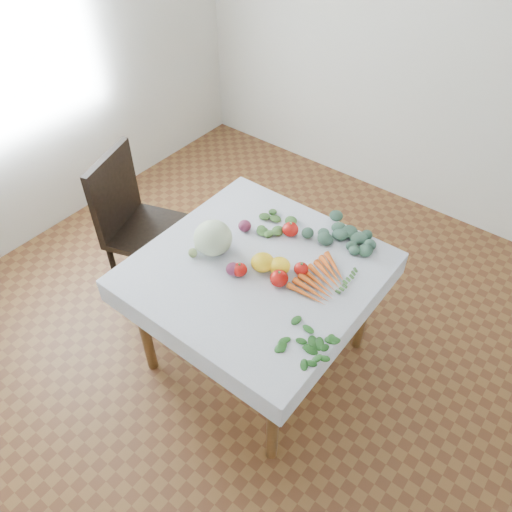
{
  "coord_description": "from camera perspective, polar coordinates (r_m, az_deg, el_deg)",
  "views": [
    {
      "loc": [
        1.09,
        -1.4,
        2.53
      ],
      "look_at": [
        -0.01,
        0.01,
        0.82
      ],
      "focal_mm": 35.0,
      "sensor_mm": 36.0,
      "label": 1
    }
  ],
  "objects": [
    {
      "name": "ground",
      "position": [
        3.09,
        0.06,
        -11.18
      ],
      "size": [
        4.0,
        4.0,
        0.0
      ],
      "primitive_type": "plane",
      "color": "brown"
    },
    {
      "name": "back_wall",
      "position": [
        3.76,
        20.85,
        22.94
      ],
      "size": [
        4.0,
        0.04,
        2.7
      ],
      "primitive_type": "cube",
      "color": "white",
      "rests_on": "ground"
    },
    {
      "name": "table",
      "position": [
        2.59,
        0.07,
        -2.84
      ],
      "size": [
        1.0,
        1.0,
        0.75
      ],
      "color": "brown",
      "rests_on": "ground"
    },
    {
      "name": "tablecloth",
      "position": [
        2.51,
        0.07,
        -1.28
      ],
      "size": [
        1.12,
        1.12,
        0.01
      ],
      "primitive_type": "cube",
      "color": "white",
      "rests_on": "table"
    },
    {
      "name": "chair",
      "position": [
        3.18,
        -13.66,
        4.21
      ],
      "size": [
        0.57,
        0.57,
        0.99
      ],
      "color": "black",
      "rests_on": "ground"
    },
    {
      "name": "cabbage",
      "position": [
        2.55,
        -4.94,
        2.08
      ],
      "size": [
        0.23,
        0.23,
        0.18
      ],
      "primitive_type": "ellipsoid",
      "rotation": [
        0.0,
        0.0,
        0.18
      ],
      "color": "silver",
      "rests_on": "tablecloth"
    },
    {
      "name": "tomato_a",
      "position": [
        2.67,
        3.96,
        3.06
      ],
      "size": [
        0.1,
        0.1,
        0.08
      ],
      "primitive_type": "ellipsoid",
      "rotation": [
        0.0,
        0.0,
        -0.1
      ],
      "color": "#BB100C",
      "rests_on": "tablecloth"
    },
    {
      "name": "tomato_b",
      "position": [
        2.47,
        5.18,
        -1.47
      ],
      "size": [
        0.08,
        0.08,
        0.06
      ],
      "primitive_type": "ellipsoid",
      "rotation": [
        0.0,
        0.0,
        0.04
      ],
      "color": "#BB100C",
      "rests_on": "tablecloth"
    },
    {
      "name": "tomato_c",
      "position": [
        2.4,
        2.65,
        -2.58
      ],
      "size": [
        0.12,
        0.12,
        0.08
      ],
      "primitive_type": "ellipsoid",
      "rotation": [
        0.0,
        0.0,
        -0.35
      ],
      "color": "#BB100C",
      "rests_on": "tablecloth"
    },
    {
      "name": "tomato_d",
      "position": [
        2.45,
        -1.89,
        -1.58
      ],
      "size": [
        0.1,
        0.1,
        0.07
      ],
      "primitive_type": "ellipsoid",
      "rotation": [
        0.0,
        0.0,
        -0.32
      ],
      "color": "#BB100C",
      "rests_on": "tablecloth"
    },
    {
      "name": "heirloom_back",
      "position": [
        2.47,
        2.71,
        -1.13
      ],
      "size": [
        0.13,
        0.13,
        0.08
      ],
      "primitive_type": "ellipsoid",
      "rotation": [
        0.0,
        0.0,
        -0.23
      ],
      "color": "yellow",
      "rests_on": "tablecloth"
    },
    {
      "name": "heirloom_front",
      "position": [
        2.48,
        0.77,
        -0.72
      ],
      "size": [
        0.12,
        0.12,
        0.08
      ],
      "primitive_type": "ellipsoid",
      "rotation": [
        0.0,
        0.0,
        -0.01
      ],
      "color": "yellow",
      "rests_on": "tablecloth"
    },
    {
      "name": "onion_a",
      "position": [
        2.7,
        -1.3,
        3.47
      ],
      "size": [
        0.09,
        0.09,
        0.06
      ],
      "primitive_type": "ellipsoid",
      "rotation": [
        0.0,
        0.0,
        0.23
      ],
      "color": "#591938",
      "rests_on": "tablecloth"
    },
    {
      "name": "onion_b",
      "position": [
        2.46,
        -2.62,
        -1.49
      ],
      "size": [
        0.08,
        0.08,
        0.06
      ],
      "primitive_type": "ellipsoid",
      "rotation": [
        0.0,
        0.0,
        0.03
      ],
      "color": "#591938",
      "rests_on": "tablecloth"
    },
    {
      "name": "tomatillo_cluster",
      "position": [
        2.57,
        -7.16,
        0.4
      ],
      "size": [
        0.09,
        0.12,
        0.05
      ],
      "color": "#A0B96B",
      "rests_on": "tablecloth"
    },
    {
      "name": "carrot_bunch",
      "position": [
        2.44,
        7.37,
        -2.76
      ],
      "size": [
        0.22,
        0.33,
        0.03
      ],
      "color": "orange",
      "rests_on": "tablecloth"
    },
    {
      "name": "kale_bunch",
      "position": [
        2.71,
        10.25,
        2.59
      ],
      "size": [
        0.37,
        0.28,
        0.05
      ],
      "color": "#335341",
      "rests_on": "tablecloth"
    },
    {
      "name": "basil_bunch",
      "position": [
        2.21,
        5.6,
        -9.95
      ],
      "size": [
        0.26,
        0.19,
        0.01
      ],
      "color": "#1B551A",
      "rests_on": "tablecloth"
    },
    {
      "name": "dill_bunch",
      "position": [
        2.75,
        1.57,
        3.79
      ],
      "size": [
        0.24,
        0.17,
        0.03
      ],
      "color": "#3E6F33",
      "rests_on": "tablecloth"
    }
  ]
}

